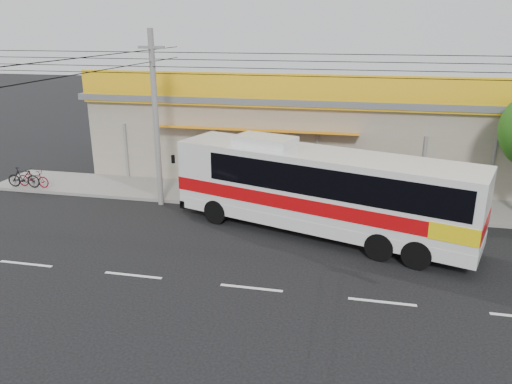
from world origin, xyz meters
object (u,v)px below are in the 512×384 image
(motorbike_red, at_px, (33,178))
(utility_pole, at_px, (152,62))
(motorbike_dark, at_px, (23,177))
(coach_bus, at_px, (325,187))

(motorbike_red, xyz_separation_m, utility_pole, (7.03, -0.67, 5.78))
(motorbike_dark, distance_m, utility_pole, 9.40)
(motorbike_red, distance_m, motorbike_dark, 0.46)
(motorbike_dark, relative_size, utility_pole, 0.05)
(motorbike_dark, bearing_deg, utility_pole, -96.30)
(coach_bus, bearing_deg, motorbike_red, -172.27)
(coach_bus, bearing_deg, utility_pole, -176.57)
(coach_bus, distance_m, motorbike_red, 14.93)
(coach_bus, relative_size, motorbike_dark, 7.02)
(coach_bus, xyz_separation_m, motorbike_red, (-14.63, 2.65, -1.35))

